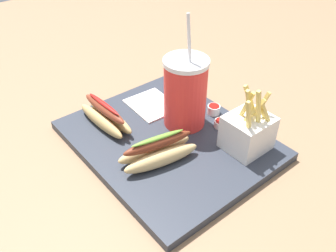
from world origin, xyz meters
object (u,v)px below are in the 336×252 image
napkin_stack (152,105)px  fries_basket (248,131)px  hot_dog_1 (158,151)px  ketchup_cup_2 (213,109)px  ketchup_cup_1 (221,123)px  soda_cup (185,93)px  hot_dog_2 (105,116)px

napkin_stack → fries_basket: bearing=13.4°
fries_basket → hot_dog_1: 0.19m
hot_dog_1 → ketchup_cup_2: hot_dog_1 is taller
fries_basket → ketchup_cup_1: bearing=172.5°
fries_basket → hot_dog_1: size_ratio=0.89×
soda_cup → ketchup_cup_1: 0.11m
ketchup_cup_1 → fries_basket: bearing=-7.5°
hot_dog_1 → ketchup_cup_1: hot_dog_1 is taller
soda_cup → hot_dog_1: size_ratio=1.52×
napkin_stack → ketchup_cup_1: bearing=22.6°
soda_cup → fries_basket: 0.16m
fries_basket → napkin_stack: 0.27m
soda_cup → hot_dog_1: 0.15m
hot_dog_2 → ketchup_cup_2: size_ratio=5.39×
fries_basket → hot_dog_2: 0.32m
ketchup_cup_2 → napkin_stack: 0.15m
hot_dog_1 → fries_basket: bearing=63.4°
fries_basket → napkin_stack: bearing=-166.6°
hot_dog_2 → ketchup_cup_1: size_ratio=5.03×
fries_basket → hot_dog_2: size_ratio=0.92×
hot_dog_2 → ketchup_cup_1: 0.27m
ketchup_cup_1 → napkin_stack: (-0.17, -0.07, -0.01)m
hot_dog_1 → hot_dog_2: bearing=-173.6°
fries_basket → ketchup_cup_2: size_ratio=4.98×
ketchup_cup_1 → napkin_stack: 0.19m
ketchup_cup_2 → napkin_stack: bearing=-141.4°
hot_dog_1 → ketchup_cup_2: 0.21m
ketchup_cup_2 → fries_basket: bearing=-14.6°
ketchup_cup_1 → ketchup_cup_2: (-0.05, 0.02, 0.00)m
fries_basket → hot_dog_1: bearing=-116.6°
soda_cup → ketchup_cup_2: (0.02, 0.08, -0.07)m
fries_basket → napkin_stack: fries_basket is taller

